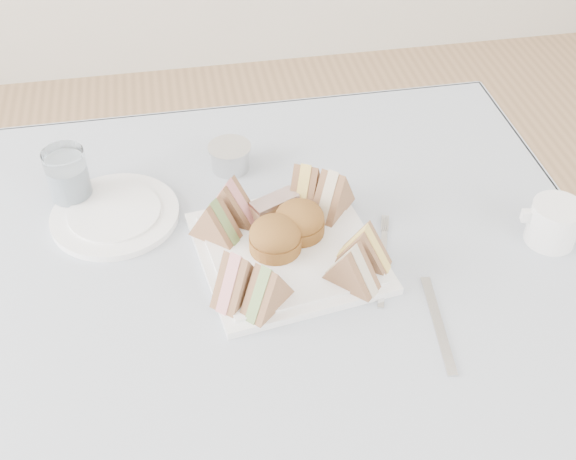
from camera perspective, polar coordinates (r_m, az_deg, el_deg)
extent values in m
cube|color=brown|center=(1.30, -1.32, -17.05)|extent=(0.90, 0.90, 0.74)
cube|color=#ADBAC7|center=(1.00, -1.65, -6.10)|extent=(1.02, 1.02, 0.01)
cube|color=white|center=(1.06, 0.00, -1.75)|extent=(0.29, 0.29, 0.01)
cylinder|color=brown|center=(1.04, -1.02, -0.55)|extent=(0.09, 0.09, 0.05)
cylinder|color=brown|center=(1.07, 0.91, 0.74)|extent=(0.11, 0.11, 0.05)
cube|color=tan|center=(1.10, -1.07, 1.80)|extent=(0.08, 0.06, 0.03)
cylinder|color=white|center=(1.16, -13.50, 1.15)|extent=(0.21, 0.21, 0.01)
cylinder|color=white|center=(1.18, -16.98, 4.03)|extent=(0.08, 0.08, 0.10)
cylinder|color=silver|center=(1.22, -4.59, 5.67)|extent=(0.08, 0.08, 0.04)
cube|color=silver|center=(1.00, 11.77, -7.27)|extent=(0.03, 0.17, 0.00)
cube|color=silver|center=(1.06, 7.49, -2.97)|extent=(0.06, 0.15, 0.00)
cylinder|color=white|center=(1.14, 20.27, 0.51)|extent=(0.09, 0.09, 0.07)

